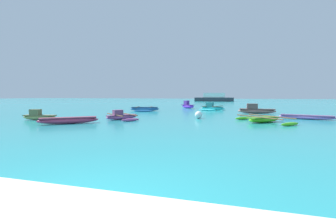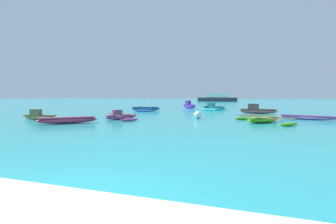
% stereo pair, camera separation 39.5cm
% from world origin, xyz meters
% --- Properties ---
extents(moored_boat_0, '(3.24, 3.04, 0.70)m').
position_xyz_m(moored_boat_0, '(-5.25, 12.39, 0.23)').
color(moored_boat_0, '#B8569B').
rests_on(moored_boat_0, ground_plane).
extents(moored_boat_1, '(2.17, 1.91, 1.03)m').
position_xyz_m(moored_boat_1, '(-3.14, 27.70, 0.36)').
color(moored_boat_1, '#8337E6').
rests_on(moored_boat_1, ground_plane).
extents(moored_boat_2, '(3.60, 3.89, 0.40)m').
position_xyz_m(moored_boat_2, '(4.45, 13.18, 0.19)').
color(moored_boat_2, '#58CF24').
rests_on(moored_boat_2, ground_plane).
extents(moored_boat_3, '(2.52, 0.86, 0.76)m').
position_xyz_m(moored_boat_3, '(-10.64, 10.49, 0.27)').
color(moored_boat_3, '#9D9755').
rests_on(moored_boat_3, ground_plane).
extents(moored_boat_4, '(3.46, 0.66, 0.94)m').
position_xyz_m(moored_boat_4, '(4.79, 20.68, 0.33)').
color(moored_boat_4, '#A7655F').
rests_on(moored_boat_4, ground_plane).
extents(moored_boat_5, '(3.64, 1.57, 0.31)m').
position_xyz_m(moored_boat_5, '(7.72, 16.00, 0.18)').
color(moored_boat_5, '#BB70CC').
rests_on(moored_boat_5, ground_plane).
extents(moored_boat_6, '(3.11, 2.51, 0.40)m').
position_xyz_m(moored_boat_6, '(-7.21, 9.29, 0.22)').
color(moored_boat_6, '#C53D65').
rests_on(moored_boat_6, ground_plane).
extents(moored_boat_7, '(3.02, 3.72, 0.90)m').
position_xyz_m(moored_boat_7, '(0.33, 24.84, 0.29)').
color(moored_boat_7, '#33CED7').
rests_on(moored_boat_7, ground_plane).
extents(moored_boat_8, '(3.26, 3.44, 0.51)m').
position_xyz_m(moored_boat_8, '(-6.80, 21.09, 0.23)').
color(moored_boat_8, '#3070BB').
rests_on(moored_boat_8, ground_plane).
extents(mooring_buoy_0, '(0.55, 0.55, 0.55)m').
position_xyz_m(mooring_buoy_0, '(0.07, 14.50, 0.27)').
color(mooring_buoy_0, white).
rests_on(mooring_buoy_0, ground_plane).
extents(distant_ferry, '(11.12, 2.45, 2.45)m').
position_xyz_m(distant_ferry, '(-1.95, 64.57, 1.00)').
color(distant_ferry, '#2D333D').
rests_on(distant_ferry, ground_plane).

